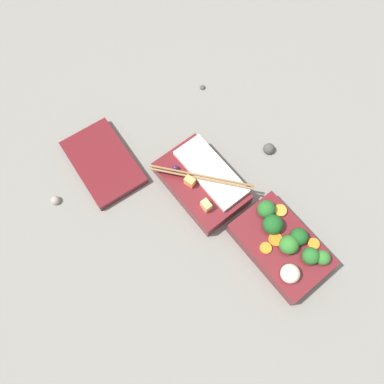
# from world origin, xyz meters

# --- Properties ---
(ground_plane) EXTENTS (3.00, 3.00, 0.00)m
(ground_plane) POSITION_xyz_m (0.00, 0.00, 0.00)
(ground_plane) COLOR slate
(bento_tray_vegetable) EXTENTS (0.20, 0.13, 0.07)m
(bento_tray_vegetable) POSITION_xyz_m (-0.10, -0.03, 0.03)
(bento_tray_vegetable) COLOR maroon
(bento_tray_vegetable) RESTS_ON ground_plane
(bento_tray_rice) EXTENTS (0.20, 0.15, 0.06)m
(bento_tray_rice) POSITION_xyz_m (0.12, 0.01, 0.02)
(bento_tray_rice) COLOR maroon
(bento_tray_rice) RESTS_ON ground_plane
(bento_lid) EXTENTS (0.21, 0.14, 0.02)m
(bento_lid) POSITION_xyz_m (0.30, 0.16, 0.01)
(bento_lid) COLOR maroon
(bento_lid) RESTS_ON ground_plane
(pebble_0) EXTENTS (0.01, 0.01, 0.01)m
(pebble_0) POSITION_xyz_m (0.33, -0.16, 0.00)
(pebble_0) COLOR #474442
(pebble_0) RESTS_ON ground_plane
(pebble_1) EXTENTS (0.02, 0.02, 0.02)m
(pebble_1) POSITION_xyz_m (0.29, 0.29, 0.01)
(pebble_1) COLOR gray
(pebble_1) RESTS_ON ground_plane
(pebble_2) EXTENTS (0.03, 0.03, 0.03)m
(pebble_2) POSITION_xyz_m (0.09, -0.17, 0.01)
(pebble_2) COLOR #474442
(pebble_2) RESTS_ON ground_plane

